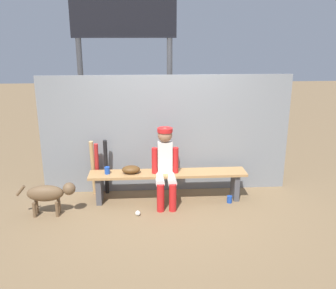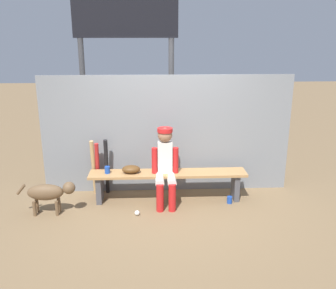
# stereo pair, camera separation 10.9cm
# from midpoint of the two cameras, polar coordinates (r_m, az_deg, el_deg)

# --- Properties ---
(ground_plane) EXTENTS (30.00, 30.00, 0.00)m
(ground_plane) POSITION_cam_midpoint_polar(r_m,az_deg,el_deg) (5.88, -0.54, -8.58)
(ground_plane) COLOR brown
(chainlink_fence) EXTENTS (4.02, 0.03, 1.92)m
(chainlink_fence) POSITION_cam_midpoint_polar(r_m,az_deg,el_deg) (5.94, -0.79, 1.55)
(chainlink_fence) COLOR gray
(chainlink_fence) RESTS_ON ground_plane
(dugout_bench) EXTENTS (2.44, 0.36, 0.47)m
(dugout_bench) POSITION_cam_midpoint_polar(r_m,az_deg,el_deg) (5.74, -0.55, -5.30)
(dugout_bench) COLOR #AD7F4C
(dugout_bench) RESTS_ON ground_plane
(player_seated) EXTENTS (0.41, 0.55, 1.18)m
(player_seated) POSITION_cam_midpoint_polar(r_m,az_deg,el_deg) (5.53, -0.96, -3.06)
(player_seated) COLOR silver
(player_seated) RESTS_ON ground_plane
(baseball_glove) EXTENTS (0.28, 0.20, 0.12)m
(baseball_glove) POSITION_cam_midpoint_polar(r_m,az_deg,el_deg) (5.68, -6.32, -3.89)
(baseball_glove) COLOR #593819
(baseball_glove) RESTS_ON dugout_bench
(bat_aluminum_black) EXTENTS (0.09, 0.18, 0.94)m
(bat_aluminum_black) POSITION_cam_midpoint_polar(r_m,az_deg,el_deg) (5.99, -10.11, -3.52)
(bat_aluminum_black) COLOR black
(bat_aluminum_black) RESTS_ON ground_plane
(bat_aluminum_red) EXTENTS (0.09, 0.14, 0.88)m
(bat_aluminum_red) POSITION_cam_midpoint_polar(r_m,az_deg,el_deg) (6.01, -11.47, -3.84)
(bat_aluminum_red) COLOR #B22323
(bat_aluminum_red) RESTS_ON ground_plane
(bat_wood_tan) EXTENTS (0.07, 0.18, 0.93)m
(bat_wood_tan) POSITION_cam_midpoint_polar(r_m,az_deg,el_deg) (6.00, -12.09, -3.63)
(bat_wood_tan) COLOR tan
(bat_wood_tan) RESTS_ON ground_plane
(baseball) EXTENTS (0.07, 0.07, 0.07)m
(baseball) POSITION_cam_midpoint_polar(r_m,az_deg,el_deg) (5.41, -5.31, -10.59)
(baseball) COLOR white
(baseball) RESTS_ON ground_plane
(cup_on_ground) EXTENTS (0.08, 0.08, 0.11)m
(cup_on_ground) POSITION_cam_midpoint_polar(r_m,az_deg,el_deg) (5.84, 9.01, -8.41)
(cup_on_ground) COLOR #1E47AD
(cup_on_ground) RESTS_ON ground_plane
(cup_on_bench) EXTENTS (0.08, 0.08, 0.11)m
(cup_on_bench) POSITION_cam_midpoint_polar(r_m,az_deg,el_deg) (5.70, -9.98, -3.99)
(cup_on_bench) COLOR #1E47AD
(cup_on_bench) RESTS_ON dugout_bench
(scoreboard) EXTENTS (2.12, 0.27, 3.44)m
(scoreboard) POSITION_cam_midpoint_polar(r_m,az_deg,el_deg) (6.78, -6.71, 15.62)
(scoreboard) COLOR #3F3F42
(scoreboard) RESTS_ON ground_plane
(dog) EXTENTS (0.84, 0.20, 0.49)m
(dog) POSITION_cam_midpoint_polar(r_m,az_deg,el_deg) (5.57, -18.51, -7.22)
(dog) COLOR brown
(dog) RESTS_ON ground_plane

